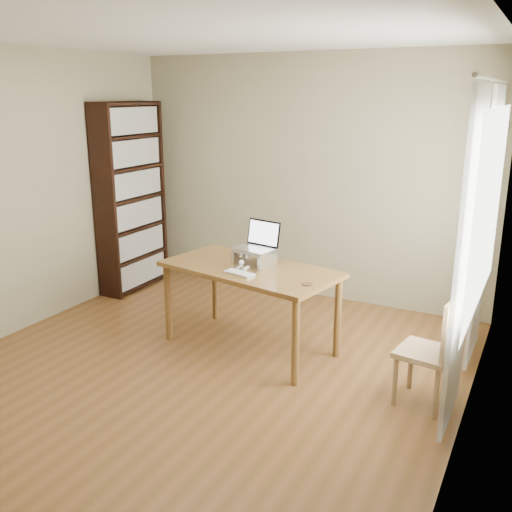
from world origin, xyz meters
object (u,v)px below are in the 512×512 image
at_px(desk, 250,277).
at_px(keyboard, 240,273).
at_px(cat, 254,257).
at_px(chair, 435,348).
at_px(laptop, 257,242).
at_px(bookshelf, 131,198).

relative_size(desk, keyboard, 5.58).
bearing_deg(cat, chair, -13.31).
distance_m(desk, laptop, 0.31).
xyz_separation_m(bookshelf, keyboard, (2.00, -1.08, -0.29)).
height_order(laptop, cat, laptop).
relative_size(desk, chair, 1.93).
height_order(bookshelf, chair, bookshelf).
xyz_separation_m(laptop, keyboard, (0.02, -0.36, -0.18)).
bearing_deg(cat, keyboard, -83.69).
distance_m(bookshelf, desk, 2.19).
xyz_separation_m(keyboard, cat, (-0.04, 0.33, 0.05)).
height_order(keyboard, cat, cat).
height_order(laptop, chair, laptop).
relative_size(laptop, cat, 0.78).
bearing_deg(laptop, chair, -3.00).
distance_m(laptop, chair, 1.74).
relative_size(bookshelf, keyboard, 7.18).
xyz_separation_m(desk, chair, (1.62, -0.26, -0.21)).
xyz_separation_m(keyboard, chair, (1.60, -0.04, -0.31)).
bearing_deg(desk, laptop, 100.69).
relative_size(bookshelf, desk, 1.29).
bearing_deg(bookshelf, laptop, -20.07).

